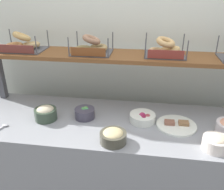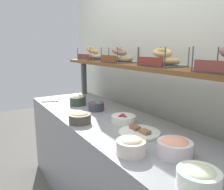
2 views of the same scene
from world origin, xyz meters
TOP-DOWN VIEW (x-y plane):
  - back_wall at (0.00, 0.55)m, footprint 3.46×0.06m
  - deli_counter at (0.00, 0.00)m, footprint 2.26×0.70m
  - shelf_riser_left at (-1.07, 0.27)m, footprint 0.05×0.05m
  - upper_shelf at (0.00, 0.27)m, footprint 2.22×0.32m
  - bowl_tuna_salad at (-0.56, -0.04)m, footprint 0.16×0.16m
  - bowl_scallion_spread at (0.97, -0.16)m, footprint 0.18×0.18m
  - bowl_potato_salad at (0.60, -0.23)m, footprint 0.16×0.16m
  - bowl_beet_salad at (0.15, 0.03)m, footprint 0.19×0.19m
  - bowl_lox_spread at (0.73, -0.04)m, footprint 0.19×0.19m
  - bowl_hummus at (-0.03, -0.25)m, footprint 0.17×0.17m
  - bowl_veggie_mix at (-0.28, 0.03)m, footprint 0.15×0.15m
  - serving_plate_white at (0.39, -0.00)m, footprint 0.28×0.28m
  - serving_spoon_near_plate at (-0.82, -0.21)m, footprint 0.08×0.17m
  - bagel_basket_sesame at (-0.82, 0.27)m, footprint 0.34×0.26m
  - bagel_basket_everything at (-0.27, 0.27)m, footprint 0.30×0.26m
  - bagel_basket_plain at (0.28, 0.28)m, footprint 0.29×0.26m

SIDE VIEW (x-z plane):
  - deli_counter at x=0.00m, z-range 0.00..0.85m
  - serving_spoon_near_plate at x=-0.82m, z-range 0.85..0.86m
  - serving_plate_white at x=0.39m, z-range 0.84..0.88m
  - bowl_beet_salad at x=0.15m, z-range 0.85..0.92m
  - bowl_veggie_mix at x=-0.28m, z-range 0.85..0.93m
  - bowl_scallion_spread at x=0.97m, z-range 0.85..0.93m
  - bowl_hummus at x=-0.03m, z-range 0.85..0.94m
  - bowl_potato_salad at x=0.60m, z-range 0.85..0.95m
  - bowl_lox_spread at x=0.73m, z-range 0.85..0.95m
  - bowl_tuna_salad at x=-0.56m, z-range 0.85..0.96m
  - shelf_riser_left at x=-1.07m, z-range 0.85..1.25m
  - back_wall at x=0.00m, z-range 0.00..2.40m
  - upper_shelf at x=0.00m, z-range 1.25..1.28m
  - bagel_basket_everything at x=-0.27m, z-range 1.25..1.40m
  - bagel_basket_plain at x=0.28m, z-range 1.26..1.40m
  - bagel_basket_sesame at x=-0.82m, z-range 1.25..1.41m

